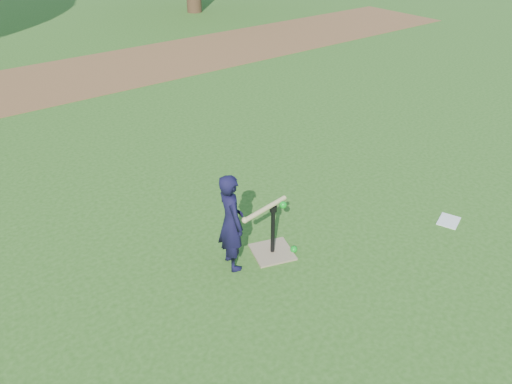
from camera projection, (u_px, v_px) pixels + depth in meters
ground at (263, 257)px, 5.51m from camera, size 80.00×80.00×0.00m
dirt_strip at (45, 83)px, 10.61m from camera, size 24.00×3.00×0.01m
child at (231, 222)px, 5.12m from camera, size 0.34×0.45×1.10m
wiffle_ball_ground at (294, 249)px, 5.56m from camera, size 0.08×0.08×0.08m
clipboard at (449, 221)px, 6.11m from camera, size 0.36×0.32×0.01m
batting_tee at (273, 245)px, 5.52m from camera, size 0.54×0.54×0.61m
swing_action at (267, 209)px, 5.17m from camera, size 0.63×0.14×0.09m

